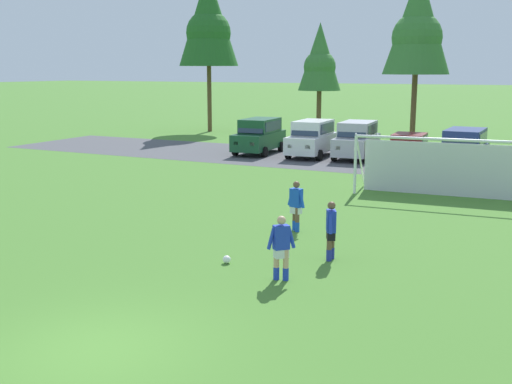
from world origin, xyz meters
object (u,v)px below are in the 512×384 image
Objects in this scene: player_defender_far at (331,231)px; parked_car_slot_far_left at (259,136)px; parked_car_slot_center_right at (464,150)px; player_midfield_center at (296,206)px; soccer_ball at (227,259)px; player_striker_near at (281,248)px; parked_car_slot_center at (409,149)px; parked_car_slot_left at (312,138)px; soccer_goal at (448,166)px; parked_car_slot_center_left at (357,140)px.

parked_car_slot_far_left reaches higher than player_defender_far.
parked_car_slot_far_left and parked_car_slot_center_right have the same top height.
player_midfield_center is 15.17m from parked_car_slot_center_right.
player_striker_near is at bearing -16.83° from soccer_ball.
player_midfield_center is at bearing -90.40° from parked_car_slot_center.
parked_car_slot_center_right is at bearing -10.39° from parked_car_slot_left.
soccer_goal reaches higher than parked_car_slot_far_left.
player_defender_far is at bearing 75.55° from player_striker_near.
player_midfield_center is at bearing 108.21° from player_striker_near.
soccer_goal is (3.80, 11.82, 1.18)m from soccer_ball.
player_midfield_center is (0.35, 4.00, 0.71)m from soccer_ball.
parked_car_slot_center_left reaches higher than player_midfield_center.
parked_car_slot_left reaches higher than parked_car_slot_center.
parked_car_slot_left is 9.08m from parked_car_slot_center_right.
parked_car_slot_center reaches higher than player_defender_far.
soccer_goal is 10.37m from player_defender_far.
parked_car_slot_far_left is (-11.34, 18.81, 0.29)m from player_defender_far.
parked_car_slot_far_left is at bearing -174.97° from parked_car_slot_center_left.
player_defender_far reaches higher than soccer_ball.
player_defender_far is 0.35× the size of parked_car_slot_far_left.
soccer_ball is at bearing -146.99° from player_defender_far.
player_midfield_center is 0.35× the size of parked_car_slot_center_right.
parked_car_slot_center is at bearing 164.71° from parked_car_slot_center_right.
parked_car_slot_center_right is at bearing 92.82° from soccer_goal.
player_defender_far is at bearing -67.42° from parked_car_slot_left.
soccer_goal is 1.62× the size of parked_car_slot_center_right.
soccer_goal is at bearing 81.06° from player_striker_near.
player_defender_far is at bearing -58.91° from parked_car_slot_far_left.
parked_car_slot_center_right is (1.60, 19.41, 0.29)m from player_striker_near.
player_striker_near is 0.35× the size of parked_car_slot_left.
soccer_ball is 21.23m from parked_car_slot_left.
parked_car_slot_far_left reaches higher than player_midfield_center.
parked_car_slot_left is 2.67m from parked_car_slot_center_left.
player_striker_near is (1.85, -0.56, 0.71)m from soccer_ball.
player_midfield_center is 0.35× the size of parked_car_slot_far_left.
player_striker_near and player_midfield_center have the same top height.
parked_car_slot_far_left and parked_car_slot_center_left have the same top height.
player_striker_near is at bearing -98.94° from soccer_goal.
soccer_ball is at bearing -75.04° from parked_car_slot_left.
parked_car_slot_left is (-7.33, 21.05, 0.29)m from player_striker_near.
parked_car_slot_left is 6.00m from parked_car_slot_center.
parked_car_slot_center reaches higher than player_striker_near.
parked_car_slot_center_right is (3.10, 14.85, 0.29)m from player_midfield_center.
player_striker_near is 1.00× the size of player_defender_far.
player_defender_far is at bearing -83.89° from parked_car_slot_center.
parked_car_slot_center_right reaches higher than parked_car_slot_center.
soccer_goal is 4.59× the size of player_striker_near.
parked_car_slot_center is at bearing -4.26° from parked_car_slot_far_left.
soccer_ball is at bearing -66.30° from parked_car_slot_far_left.
soccer_goal is 15.34m from parked_car_slot_far_left.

